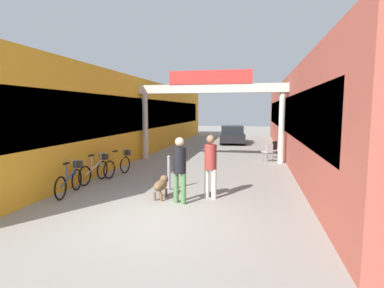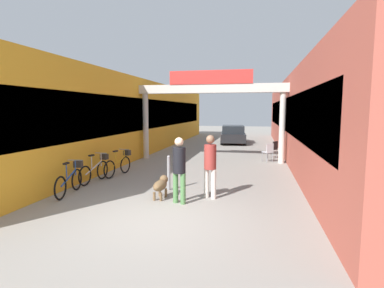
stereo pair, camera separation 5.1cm
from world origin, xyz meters
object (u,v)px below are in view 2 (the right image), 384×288
(bicycle_blue_nearest, at_px, (71,179))
(cafe_chair_black_farther, at_px, (273,148))
(bicycle_silver_second, at_px, (96,169))
(bollard_post_metal, at_px, (169,172))
(pedestrian_with_dog, at_px, (179,166))
(pedestrian_companion, at_px, (210,162))
(cafe_chair_aluminium_nearer, at_px, (269,151))
(dog_on_leash, at_px, (161,185))
(bicycle_orange_third, at_px, (119,164))
(parked_car_black, at_px, (233,135))

(bicycle_blue_nearest, bearing_deg, cafe_chair_black_farther, 52.22)
(bicycle_silver_second, relative_size, bollard_post_metal, 1.55)
(pedestrian_with_dog, height_order, bollard_post_metal, pedestrian_with_dog)
(pedestrian_companion, relative_size, cafe_chair_aluminium_nearer, 2.01)
(dog_on_leash, relative_size, cafe_chair_aluminium_nearer, 0.92)
(cafe_chair_black_farther, bearing_deg, dog_on_leash, -113.83)
(bicycle_blue_nearest, relative_size, bicycle_orange_third, 1.00)
(pedestrian_companion, bearing_deg, bollard_post_metal, 157.10)
(bicycle_orange_third, distance_m, parked_car_black, 12.60)
(dog_on_leash, bearing_deg, bicycle_orange_third, 134.69)
(bicycle_silver_second, height_order, parked_car_black, parked_car_black)
(pedestrian_with_dog, xyz_separation_m, bicycle_orange_third, (-3.11, 2.88, -0.58))
(dog_on_leash, bearing_deg, cafe_chair_black_farther, 66.17)
(pedestrian_companion, distance_m, bicycle_orange_third, 4.48)
(dog_on_leash, height_order, bicycle_blue_nearest, bicycle_blue_nearest)
(pedestrian_with_dog, xyz_separation_m, dog_on_leash, (-0.63, 0.37, -0.64))
(bicycle_blue_nearest, height_order, parked_car_black, parked_car_black)
(bollard_post_metal, bearing_deg, bicycle_silver_second, 169.61)
(pedestrian_companion, xyz_separation_m, dog_on_leash, (-1.36, -0.28, -0.65))
(bicycle_orange_third, bearing_deg, bicycle_blue_nearest, -95.85)
(pedestrian_with_dog, xyz_separation_m, cafe_chair_aluminium_nearer, (2.56, 7.09, -0.48))
(parked_car_black, bearing_deg, bicycle_silver_second, -105.56)
(pedestrian_with_dog, bearing_deg, bicycle_orange_third, 137.26)
(pedestrian_companion, bearing_deg, bicycle_blue_nearest, -173.93)
(bicycle_blue_nearest, bearing_deg, bicycle_silver_second, 92.25)
(bicycle_blue_nearest, distance_m, bollard_post_metal, 2.91)
(pedestrian_with_dog, height_order, cafe_chair_black_farther, pedestrian_with_dog)
(bollard_post_metal, bearing_deg, parked_car_black, 86.23)
(cafe_chair_black_farther, bearing_deg, parked_car_black, 111.02)
(bollard_post_metal, bearing_deg, bicycle_blue_nearest, -159.43)
(bollard_post_metal, xyz_separation_m, parked_car_black, (0.91, 13.78, 0.09))
(bicycle_orange_third, distance_m, cafe_chair_black_farther, 8.03)
(pedestrian_companion, bearing_deg, bicycle_silver_second, 165.28)
(bicycle_silver_second, bearing_deg, dog_on_leash, -26.03)
(dog_on_leash, relative_size, bicycle_blue_nearest, 0.49)
(bicycle_orange_third, xyz_separation_m, bollard_post_metal, (2.45, -1.64, 0.12))
(bicycle_silver_second, height_order, cafe_chair_aluminium_nearer, bicycle_silver_second)
(bicycle_silver_second, bearing_deg, parked_car_black, 74.44)
(bicycle_blue_nearest, height_order, bollard_post_metal, bollard_post_metal)
(pedestrian_companion, xyz_separation_m, bicycle_blue_nearest, (-4.11, -0.44, -0.60))
(pedestrian_companion, xyz_separation_m, bollard_post_metal, (-1.39, 0.59, -0.48))
(pedestrian_with_dog, height_order, pedestrian_companion, pedestrian_companion)
(bicycle_orange_third, relative_size, bollard_post_metal, 1.54)
(bicycle_silver_second, bearing_deg, cafe_chair_aluminium_nearer, 41.70)
(pedestrian_companion, height_order, parked_car_black, pedestrian_companion)
(pedestrian_companion, xyz_separation_m, cafe_chair_aluminium_nearer, (1.83, 6.45, -0.49))
(bollard_post_metal, relative_size, cafe_chair_aluminium_nearer, 1.23)
(bicycle_silver_second, bearing_deg, pedestrian_with_dog, -26.84)
(bicycle_orange_third, xyz_separation_m, parked_car_black, (3.36, 12.14, 0.21))
(pedestrian_with_dog, distance_m, dog_on_leash, 0.97)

